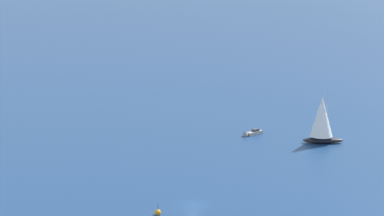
{
  "coord_description": "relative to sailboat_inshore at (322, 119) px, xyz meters",
  "views": [
    {
      "loc": [
        -82.31,
        -90.49,
        43.5
      ],
      "look_at": [
        -0.06,
        0.28,
        18.21
      ],
      "focal_mm": 65.44,
      "sensor_mm": 36.0,
      "label": 1
    }
  ],
  "objects": [
    {
      "name": "ground_plane",
      "position": [
        -54.11,
        -12.39,
        -5.98
      ],
      "size": [
        2000.0,
        2000.0,
        0.0
      ],
      "primitive_type": "plane",
      "color": "navy"
    },
    {
      "name": "marker_buoy",
      "position": [
        -62.11,
        -11.88,
        -5.59
      ],
      "size": [
        1.1,
        1.1,
        2.1
      ],
      "color": "orange",
      "rests_on": "ground_plane"
    },
    {
      "name": "motorboat_ahead",
      "position": [
        -6.5,
        17.2,
        -5.49
      ],
      "size": [
        6.2,
        1.71,
        1.79
      ],
      "color": "#9E9993",
      "rests_on": "ground_plane"
    },
    {
      "name": "sailboat_inshore",
      "position": [
        0.0,
        0.0,
        0.0
      ],
      "size": [
        9.42,
        8.94,
        13.09
      ],
      "color": "black",
      "rests_on": "ground_plane"
    }
  ]
}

